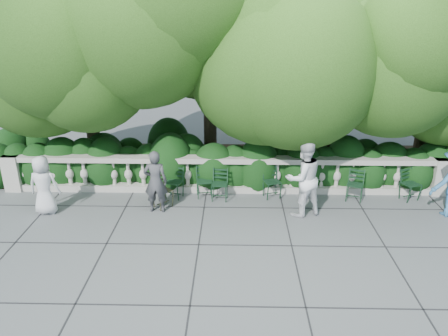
{
  "coord_description": "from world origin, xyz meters",
  "views": [
    {
      "loc": [
        0.23,
        -9.13,
        4.98
      ],
      "look_at": [
        0.0,
        1.0,
        1.0
      ],
      "focal_mm": 35.0,
      "sensor_mm": 36.0,
      "label": 1
    }
  ],
  "objects_px": {
    "chair_a": "(172,200)",
    "chair_e": "(353,203)",
    "person_casual_man": "(303,178)",
    "chair_d": "(219,202)",
    "chair_b": "(205,199)",
    "chair_c": "(274,199)",
    "person_woman_grey": "(156,182)",
    "chair_weathered": "(167,209)",
    "chair_f": "(412,202)",
    "person_businessman": "(44,185)"
  },
  "relations": [
    {
      "from": "chair_b",
      "to": "chair_c",
      "type": "height_order",
      "value": "same"
    },
    {
      "from": "chair_d",
      "to": "chair_b",
      "type": "bearing_deg",
      "value": 159.47
    },
    {
      "from": "chair_a",
      "to": "chair_f",
      "type": "distance_m",
      "value": 6.28
    },
    {
      "from": "chair_weathered",
      "to": "person_businessman",
      "type": "bearing_deg",
      "value": 142.31
    },
    {
      "from": "chair_c",
      "to": "person_woman_grey",
      "type": "relative_size",
      "value": 0.53
    },
    {
      "from": "chair_d",
      "to": "chair_weathered",
      "type": "bearing_deg",
      "value": -157.73
    },
    {
      "from": "chair_e",
      "to": "person_woman_grey",
      "type": "xyz_separation_m",
      "value": [
        -5.0,
        -0.58,
        0.79
      ]
    },
    {
      "from": "chair_d",
      "to": "person_casual_man",
      "type": "distance_m",
      "value": 2.33
    },
    {
      "from": "person_casual_man",
      "to": "chair_e",
      "type": "bearing_deg",
      "value": -178.83
    },
    {
      "from": "chair_d",
      "to": "chair_weathered",
      "type": "height_order",
      "value": "same"
    },
    {
      "from": "chair_b",
      "to": "chair_f",
      "type": "bearing_deg",
      "value": -8.89
    },
    {
      "from": "chair_d",
      "to": "person_woman_grey",
      "type": "bearing_deg",
      "value": -155.97
    },
    {
      "from": "chair_b",
      "to": "chair_e",
      "type": "distance_m",
      "value": 3.86
    },
    {
      "from": "chair_c",
      "to": "person_casual_man",
      "type": "height_order",
      "value": "person_casual_man"
    },
    {
      "from": "chair_c",
      "to": "person_woman_grey",
      "type": "xyz_separation_m",
      "value": [
        -2.96,
        -0.73,
        0.79
      ]
    },
    {
      "from": "chair_a",
      "to": "chair_b",
      "type": "xyz_separation_m",
      "value": [
        0.86,
        0.07,
        0.0
      ]
    },
    {
      "from": "chair_e",
      "to": "chair_b",
      "type": "bearing_deg",
      "value": -161.62
    },
    {
      "from": "chair_b",
      "to": "person_casual_man",
      "type": "xyz_separation_m",
      "value": [
        2.41,
        -0.8,
        0.96
      ]
    },
    {
      "from": "chair_a",
      "to": "person_businessman",
      "type": "height_order",
      "value": "person_businessman"
    },
    {
      "from": "chair_weathered",
      "to": "chair_d",
      "type": "bearing_deg",
      "value": -25.63
    },
    {
      "from": "chair_e",
      "to": "chair_a",
      "type": "bearing_deg",
      "value": -160.47
    },
    {
      "from": "chair_c",
      "to": "person_woman_grey",
      "type": "height_order",
      "value": "person_woman_grey"
    },
    {
      "from": "chair_f",
      "to": "chair_d",
      "type": "bearing_deg",
      "value": 157.1
    },
    {
      "from": "chair_c",
      "to": "person_casual_man",
      "type": "distance_m",
      "value": 1.4
    },
    {
      "from": "chair_c",
      "to": "chair_b",
      "type": "bearing_deg",
      "value": 163.42
    },
    {
      "from": "person_woman_grey",
      "to": "chair_f",
      "type": "bearing_deg",
      "value": -173.79
    },
    {
      "from": "chair_c",
      "to": "chair_f",
      "type": "distance_m",
      "value": 3.61
    },
    {
      "from": "chair_c",
      "to": "chair_weathered",
      "type": "xyz_separation_m",
      "value": [
        -2.74,
        -0.61,
        0.0
      ]
    },
    {
      "from": "chair_c",
      "to": "chair_weathered",
      "type": "distance_m",
      "value": 2.81
    },
    {
      "from": "chair_a",
      "to": "chair_d",
      "type": "height_order",
      "value": "same"
    },
    {
      "from": "chair_c",
      "to": "chair_d",
      "type": "height_order",
      "value": "same"
    },
    {
      "from": "chair_a",
      "to": "person_casual_man",
      "type": "xyz_separation_m",
      "value": [
        3.27,
        -0.73,
        0.96
      ]
    },
    {
      "from": "chair_b",
      "to": "person_casual_man",
      "type": "height_order",
      "value": "person_casual_man"
    },
    {
      "from": "chair_c",
      "to": "chair_e",
      "type": "distance_m",
      "value": 2.05
    },
    {
      "from": "chair_d",
      "to": "chair_f",
      "type": "distance_m",
      "value": 5.05
    },
    {
      "from": "chair_b",
      "to": "chair_c",
      "type": "xyz_separation_m",
      "value": [
        1.81,
        0.02,
        0.0
      ]
    },
    {
      "from": "chair_a",
      "to": "chair_e",
      "type": "height_order",
      "value": "same"
    },
    {
      "from": "chair_d",
      "to": "chair_f",
      "type": "xyz_separation_m",
      "value": [
        5.05,
        0.13,
        0.0
      ]
    },
    {
      "from": "chair_a",
      "to": "person_woman_grey",
      "type": "relative_size",
      "value": 0.53
    },
    {
      "from": "person_woman_grey",
      "to": "chair_e",
      "type": "bearing_deg",
      "value": -172.94
    },
    {
      "from": "person_businessman",
      "to": "person_woman_grey",
      "type": "distance_m",
      "value": 2.7
    },
    {
      "from": "chair_a",
      "to": "chair_weathered",
      "type": "relative_size",
      "value": 1.0
    },
    {
      "from": "chair_b",
      "to": "person_woman_grey",
      "type": "height_order",
      "value": "person_woman_grey"
    },
    {
      "from": "chair_c",
      "to": "chair_e",
      "type": "bearing_deg",
      "value": -21.17
    },
    {
      "from": "chair_d",
      "to": "chair_weathered",
      "type": "distance_m",
      "value": 1.37
    },
    {
      "from": "chair_b",
      "to": "person_businessman",
      "type": "height_order",
      "value": "person_businessman"
    },
    {
      "from": "chair_e",
      "to": "person_woman_grey",
      "type": "height_order",
      "value": "person_woman_grey"
    },
    {
      "from": "chair_b",
      "to": "person_woman_grey",
      "type": "xyz_separation_m",
      "value": [
        -1.15,
        -0.71,
        0.79
      ]
    },
    {
      "from": "chair_b",
      "to": "chair_e",
      "type": "bearing_deg",
      "value": -10.33
    },
    {
      "from": "chair_c",
      "to": "chair_f",
      "type": "bearing_deg",
      "value": -18.08
    }
  ]
}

